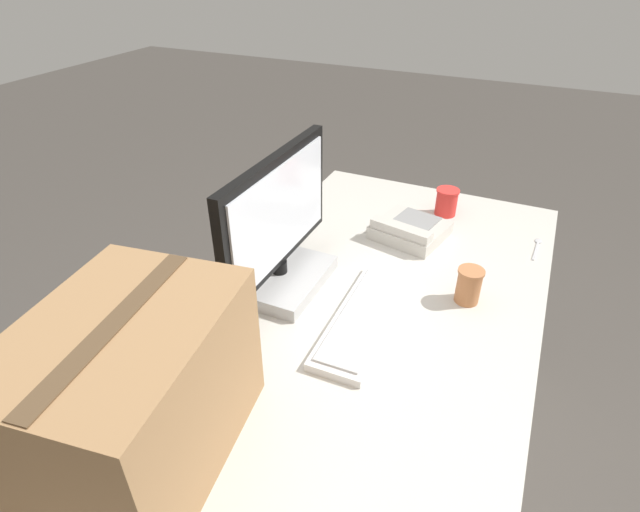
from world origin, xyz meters
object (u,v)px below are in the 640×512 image
Objects in this scene: paper_cup_right at (446,202)px; spoon at (537,246)px; desk_phone at (410,230)px; cardboard_box at (133,391)px; paper_cup_left at (469,285)px; monitor at (278,236)px; keyboard at (364,317)px.

paper_cup_right is 0.67× the size of spoon.
desk_phone is 0.54× the size of cardboard_box.
cardboard_box is (-1.02, 0.24, 0.13)m from desk_phone.
paper_cup_left is 1.05× the size of paper_cup_right.
paper_cup_right reaches higher than desk_phone.
spoon is at bearing -51.46° from monitor.
paper_cup_left is at bearing 160.77° from spoon.
monitor reaches higher than paper_cup_left.
paper_cup_right is at bearing -5.99° from keyboard.
keyboard is at bearing 131.52° from paper_cup_left.
paper_cup_right is (0.69, -0.06, 0.04)m from keyboard.
paper_cup_right is (0.49, 0.17, -0.00)m from paper_cup_left.
cardboard_box is at bearing 153.23° from spoon.
monitor is 0.60m from cardboard_box.
spoon is at bearing -34.18° from keyboard.
spoon is (-0.10, -0.33, -0.05)m from paper_cup_right.
keyboard is at bearing 149.65° from spoon.
desk_phone is at bearing -33.00° from monitor.
paper_cup_right is 0.21× the size of cardboard_box.
monitor reaches higher than paper_cup_right.
keyboard is 0.71m from spoon.
paper_cup_left reaches higher than paper_cup_right.
monitor is at bearing 158.94° from desk_phone.
monitor is 2.07× the size of desk_phone.
paper_cup_right is at bearing -28.53° from monitor.
desk_phone is 0.23m from paper_cup_right.
desk_phone is 1.05m from cardboard_box.
desk_phone is (0.47, 0.01, 0.01)m from keyboard.
paper_cup_left is 0.42m from spoon.
monitor reaches higher than spoon.
keyboard is 4.41× the size of paper_cup_left.
desk_phone is at bearing -13.40° from cardboard_box.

